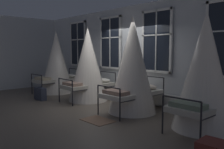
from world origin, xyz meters
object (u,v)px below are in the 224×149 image
(cot_fourth, at_px, (205,73))
(cot_third, at_px, (132,66))
(cot_second, at_px, (88,65))
(cot_first, at_px, (57,63))
(suitcase_dark, at_px, (40,94))

(cot_fourth, bearing_deg, cot_third, 92.08)
(cot_second, height_order, cot_fourth, cot_fourth)
(cot_second, xyz_separation_m, cot_fourth, (4.19, 0.01, 0.03))
(cot_second, height_order, cot_third, cot_third)
(cot_first, bearing_deg, suitcase_dark, -143.58)
(cot_fourth, bearing_deg, cot_first, 91.01)
(cot_first, xyz_separation_m, cot_third, (4.24, -0.02, 0.09))
(cot_third, distance_m, cot_fourth, 2.08)
(cot_second, bearing_deg, cot_third, -89.80)
(cot_first, bearing_deg, cot_fourth, -91.34)
(cot_first, distance_m, cot_fourth, 6.31)
(cot_second, height_order, suitcase_dark, cot_second)
(cot_first, relative_size, suitcase_dark, 4.45)
(cot_first, xyz_separation_m, cot_fourth, (6.31, 0.03, 0.04))
(cot_second, relative_size, cot_third, 0.94)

